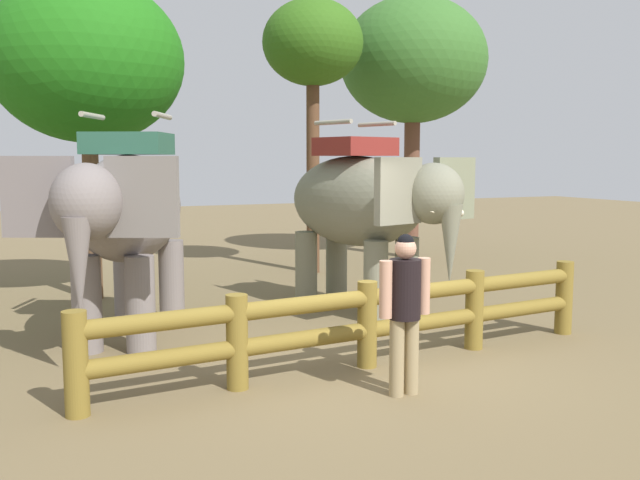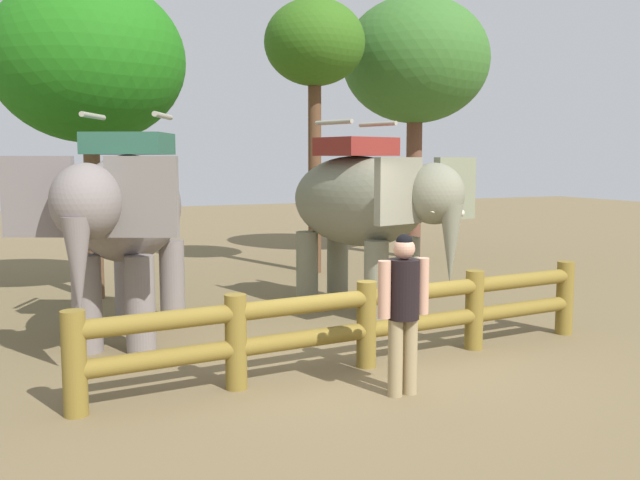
% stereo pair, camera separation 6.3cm
% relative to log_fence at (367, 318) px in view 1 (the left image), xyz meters
% --- Properties ---
extents(ground_plane, '(60.00, 60.00, 0.00)m').
position_rel_log_fence_xyz_m(ground_plane, '(0.00, -0.20, -0.61)').
color(ground_plane, brown).
extents(log_fence, '(6.97, 0.89, 1.05)m').
position_rel_log_fence_xyz_m(log_fence, '(0.00, 0.00, 0.00)').
color(log_fence, olive).
rests_on(log_fence, ground).
extents(elephant_near_left, '(2.82, 3.70, 3.14)m').
position_rel_log_fence_xyz_m(elephant_near_left, '(-2.45, 2.46, 1.16)').
color(elephant_near_left, slate).
rests_on(elephant_near_left, ground).
extents(elephant_center, '(2.46, 3.73, 3.12)m').
position_rel_log_fence_xyz_m(elephant_center, '(1.39, 2.76, 1.15)').
color(elephant_center, gray).
rests_on(elephant_center, ground).
extents(tourist_woman_in_black, '(0.61, 0.35, 1.73)m').
position_rel_log_fence_xyz_m(tourist_woman_in_black, '(-0.11, -1.06, 0.40)').
color(tourist_woman_in_black, '#9B875E').
rests_on(tourist_woman_in_black, ground).
extents(tree_far_left, '(2.17, 2.17, 5.92)m').
position_rel_log_fence_xyz_m(tree_far_left, '(2.21, 6.84, 4.28)').
color(tree_far_left, brown).
rests_on(tree_far_left, ground).
extents(tree_far_right, '(3.36, 3.36, 5.65)m').
position_rel_log_fence_xyz_m(tree_far_right, '(-2.56, 5.71, 3.59)').
color(tree_far_right, brown).
rests_on(tree_far_right, ground).
extents(tree_deep_back, '(3.66, 3.66, 6.52)m').
position_rel_log_fence_xyz_m(tree_deep_back, '(5.47, 8.08, 4.31)').
color(tree_deep_back, brown).
rests_on(tree_deep_back, ground).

